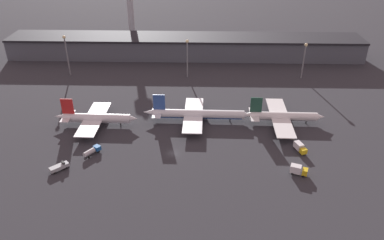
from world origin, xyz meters
TOP-DOWN VIEW (x-y plane):
  - ground at (0.00, 0.00)m, footprint 600.00×600.00m
  - terminal_building at (0.00, 109.15)m, footprint 221.74×23.68m
  - airplane_0 at (-35.33, 21.03)m, footprint 36.82×30.92m
  - airplane_1 at (8.92, 25.94)m, footprint 48.69×32.77m
  - airplane_2 at (46.77, 25.07)m, footprint 36.93×35.76m
  - service_vehicle_0 at (49.82, 2.70)m, footprint 4.36×6.87m
  - service_vehicle_1 at (-31.35, -1.50)m, footprint 6.04×7.25m
  - service_vehicle_2 at (45.94, -11.98)m, footprint 6.56×4.47m
  - service_vehicle_3 at (-40.74, -11.85)m, footprint 6.68×6.54m
  - lamp_post_0 at (-64.26, 76.19)m, footprint 1.80×1.80m
  - lamp_post_1 at (2.79, 76.19)m, footprint 1.80×1.80m
  - lamp_post_2 at (67.01, 76.19)m, footprint 1.80×1.80m

SIDE VIEW (x-z plane):
  - ground at x=0.00m, z-range 0.00..0.00m
  - service_vehicle_3 at x=-40.74m, z-range -0.07..2.81m
  - service_vehicle_1 at x=-31.35m, z-range 0.26..2.86m
  - service_vehicle_0 at x=49.82m, z-range 0.19..3.52m
  - service_vehicle_2 at x=45.94m, z-range 0.18..3.76m
  - airplane_2 at x=46.77m, z-range -2.85..9.41m
  - airplane_1 at x=8.92m, z-range -2.96..9.69m
  - airplane_0 at x=-35.33m, z-range -2.91..9.66m
  - terminal_building at x=0.00m, z-range 0.05..13.33m
  - lamp_post_2 at x=67.01m, z-range 3.12..23.38m
  - lamp_post_1 at x=2.79m, z-range 3.21..24.85m
  - lamp_post_0 at x=-64.26m, z-range 3.32..26.69m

